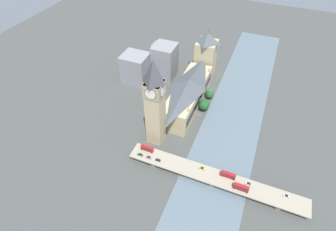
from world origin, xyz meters
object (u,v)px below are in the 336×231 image
(car_northbound_lead, at_px, (149,157))
(double_decker_bus_mid, at_px, (228,175))
(parliament_hall, at_px, (188,93))
(car_southbound_mid, at_px, (202,168))
(victoria_tower, at_px, (206,55))
(double_decker_bus_rear, at_px, (147,148))
(car_southbound_tail, at_px, (140,155))
(road_bridge, at_px, (214,177))
(car_northbound_mid, at_px, (158,160))
(clock_tower, at_px, (155,102))
(double_decker_bus_lead, at_px, (241,187))
(car_southbound_lead, at_px, (249,184))
(car_northbound_tail, at_px, (286,196))

(car_northbound_lead, bearing_deg, double_decker_bus_mid, -174.10)
(parliament_hall, xyz_separation_m, car_southbound_mid, (-34.92, 68.73, -8.58))
(victoria_tower, bearing_deg, double_decker_bus_rear, 85.45)
(car_northbound_lead, distance_m, car_southbound_tail, 7.06)
(road_bridge, bearing_deg, car_northbound_mid, 3.44)
(clock_tower, height_order, road_bridge, clock_tower)
(double_decker_bus_rear, bearing_deg, double_decker_bus_lead, 174.97)
(car_southbound_lead, relative_size, car_southbound_mid, 1.11)
(double_decker_bus_lead, bearing_deg, car_southbound_tail, -0.21)
(clock_tower, bearing_deg, victoria_tower, -95.51)
(parliament_hall, bearing_deg, car_northbound_lead, 85.61)
(car_southbound_lead, xyz_separation_m, car_southbound_tail, (81.61, 5.81, -0.02))
(double_decker_bus_lead, distance_m, double_decker_bus_rear, 74.51)
(double_decker_bus_mid, xyz_separation_m, double_decker_bus_rear, (63.77, 0.11, 0.11))
(double_decker_bus_mid, height_order, car_southbound_lead, double_decker_bus_mid)
(victoria_tower, xyz_separation_m, car_southbound_mid, (-34.98, 122.79, -18.12))
(parliament_hall, distance_m, car_southbound_mid, 77.57)
(road_bridge, bearing_deg, car_northbound_lead, 3.36)
(car_northbound_mid, height_order, car_northbound_tail, car_northbound_tail)
(double_decker_bus_mid, bearing_deg, parliament_hall, -51.72)
(car_northbound_tail, xyz_separation_m, car_southbound_mid, (59.11, 0.06, -0.01))
(victoria_tower, height_order, double_decker_bus_rear, victoria_tower)
(car_northbound_lead, bearing_deg, parliament_hall, -94.39)
(road_bridge, relative_size, car_southbound_tail, 29.25)
(car_northbound_tail, relative_size, car_southbound_lead, 0.82)
(double_decker_bus_lead, xyz_separation_m, car_southbound_lead, (-4.41, -6.10, -2.00))
(car_southbound_mid, bearing_deg, double_decker_bus_rear, -0.31)
(car_northbound_mid, distance_m, car_southbound_mid, 33.45)
(double_decker_bus_rear, bearing_deg, car_northbound_mid, 154.17)
(double_decker_bus_mid, height_order, car_southbound_mid, double_decker_bus_mid)
(car_southbound_tail, bearing_deg, double_decker_bus_rear, -115.46)
(double_decker_bus_lead, bearing_deg, car_northbound_tail, -167.89)
(double_decker_bus_rear, relative_size, car_northbound_mid, 2.70)
(clock_tower, bearing_deg, car_southbound_mid, 157.78)
(car_southbound_mid, bearing_deg, car_northbound_lead, 8.14)
(car_northbound_mid, bearing_deg, double_decker_bus_mid, -173.67)
(road_bridge, bearing_deg, double_decker_bus_rear, -3.23)
(victoria_tower, bearing_deg, car_northbound_tail, 127.48)
(road_bridge, xyz_separation_m, double_decker_bus_mid, (-9.06, -3.19, 3.61))
(double_decker_bus_mid, bearing_deg, double_decker_bus_lead, 147.57)
(double_decker_bus_rear, xyz_separation_m, car_southbound_tail, (2.97, 6.25, -1.91))
(double_decker_bus_rear, height_order, car_northbound_tail, double_decker_bus_rear)
(car_northbound_tail, distance_m, car_southbound_mid, 59.11)
(parliament_hall, xyz_separation_m, victoria_tower, (0.06, -54.06, 9.54))
(double_decker_bus_rear, bearing_deg, double_decker_bus_mid, -179.90)
(clock_tower, relative_size, double_decker_bus_mid, 7.16)
(road_bridge, bearing_deg, clock_tower, -21.11)
(double_decker_bus_rear, xyz_separation_m, car_northbound_tail, (-103.83, 0.18, -1.95))
(victoria_tower, xyz_separation_m, double_decker_bus_mid, (-54.03, 122.44, -16.27))
(double_decker_bus_mid, distance_m, double_decker_bus_rear, 63.77)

